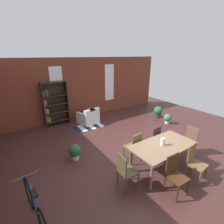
# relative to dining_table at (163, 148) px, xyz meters

# --- Properties ---
(ground_plane) EXTENTS (11.54, 11.54, 0.00)m
(ground_plane) POSITION_rel_dining_table_xyz_m (0.11, 0.57, -0.69)
(ground_plane) COLOR #452624
(back_wall_brick) EXTENTS (9.03, 0.12, 2.95)m
(back_wall_brick) POSITION_rel_dining_table_xyz_m (0.11, 5.07, 0.79)
(back_wall_brick) COLOR brown
(back_wall_brick) RESTS_ON ground
(window_pane_0) EXTENTS (0.55, 0.02, 1.92)m
(window_pane_0) POSITION_rel_dining_table_xyz_m (-1.29, 5.00, 0.93)
(window_pane_0) COLOR white
(window_pane_1) EXTENTS (0.55, 0.02, 1.92)m
(window_pane_1) POSITION_rel_dining_table_xyz_m (1.52, 5.00, 0.93)
(window_pane_1) COLOR white
(dining_table) EXTENTS (1.80, 0.95, 0.78)m
(dining_table) POSITION_rel_dining_table_xyz_m (0.00, 0.00, 0.00)
(dining_table) COLOR #7E6149
(dining_table) RESTS_ON ground
(vase_on_table) EXTENTS (0.11, 0.11, 0.21)m
(vase_on_table) POSITION_rel_dining_table_xyz_m (-0.03, 0.00, 0.19)
(vase_on_table) COLOR silver
(vase_on_table) RESTS_ON dining_table
(tealight_candle_0) EXTENTS (0.04, 0.04, 0.04)m
(tealight_candle_0) POSITION_rel_dining_table_xyz_m (0.16, 0.12, 0.11)
(tealight_candle_0) COLOR silver
(tealight_candle_0) RESTS_ON dining_table
(dining_chair_head_right) EXTENTS (0.40, 0.40, 0.95)m
(dining_chair_head_right) POSITION_rel_dining_table_xyz_m (1.28, 0.00, -0.18)
(dining_chair_head_right) COLOR brown
(dining_chair_head_right) RESTS_ON ground
(dining_chair_head_left) EXTENTS (0.43, 0.43, 0.95)m
(dining_chair_head_left) POSITION_rel_dining_table_xyz_m (-1.28, 0.01, -0.18)
(dining_chair_head_left) COLOR #473E27
(dining_chair_head_left) RESTS_ON ground
(dining_chair_far_left) EXTENTS (0.42, 0.42, 0.95)m
(dining_chair_far_left) POSITION_rel_dining_table_xyz_m (-0.40, 0.70, -0.18)
(dining_chair_far_left) COLOR brown
(dining_chair_far_left) RESTS_ON ground
(dining_chair_far_right) EXTENTS (0.44, 0.44, 0.95)m
(dining_chair_far_right) POSITION_rel_dining_table_xyz_m (0.41, 0.70, -0.18)
(dining_chair_far_right) COLOR #3C2122
(dining_chair_far_right) RESTS_ON ground
(dining_chair_near_left) EXTENTS (0.42, 0.42, 0.95)m
(dining_chair_near_left) POSITION_rel_dining_table_xyz_m (-0.40, -0.70, -0.18)
(dining_chair_near_left) COLOR #412514
(dining_chair_near_left) RESTS_ON ground
(dining_chair_near_right) EXTENTS (0.44, 0.44, 0.95)m
(dining_chair_near_right) POSITION_rel_dining_table_xyz_m (0.40, -0.70, -0.18)
(dining_chair_near_right) COLOR brown
(dining_chair_near_right) RESTS_ON ground
(bookshelf_tall) EXTENTS (1.09, 0.33, 1.96)m
(bookshelf_tall) POSITION_rel_dining_table_xyz_m (-1.56, 4.82, 0.31)
(bookshelf_tall) COLOR #2D2319
(bookshelf_tall) RESTS_ON ground
(armchair_white) EXTENTS (0.96, 0.96, 0.75)m
(armchair_white) POSITION_rel_dining_table_xyz_m (-0.24, 4.11, -0.41)
(armchair_white) COLOR white
(armchair_white) RESTS_ON ground
(bicycle_second) EXTENTS (0.44, 1.69, 0.90)m
(bicycle_second) POSITION_rel_dining_table_xyz_m (-3.20, 0.27, -0.34)
(bicycle_second) COLOR black
(bicycle_second) RESTS_ON ground
(potted_plant_by_shelf) EXTENTS (0.39, 0.39, 0.50)m
(potted_plant_by_shelf) POSITION_rel_dining_table_xyz_m (-1.84, 1.78, -0.41)
(potted_plant_by_shelf) COLOR silver
(potted_plant_by_shelf) RESTS_ON ground
(potted_plant_corner) EXTENTS (0.42, 0.42, 0.58)m
(potted_plant_corner) POSITION_rel_dining_table_xyz_m (3.05, 2.78, -0.38)
(potted_plant_corner) COLOR #333338
(potted_plant_corner) RESTS_ON ground
(potted_plant_window) EXTENTS (0.36, 0.36, 0.48)m
(potted_plant_window) POSITION_rel_dining_table_xyz_m (2.80, 1.99, -0.42)
(potted_plant_window) COLOR silver
(potted_plant_window) RESTS_ON ground
(striped_rug) EXTENTS (1.27, 0.75, 0.01)m
(striped_rug) POSITION_rel_dining_table_xyz_m (-0.43, 3.73, -0.69)
(striped_rug) COLOR #1E1E33
(striped_rug) RESTS_ON ground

